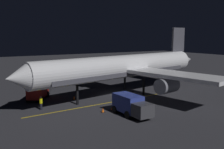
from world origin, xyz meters
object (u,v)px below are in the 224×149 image
object	(u,v)px
baggage_truck	(39,91)
traffic_cone_under_wing	(112,108)
catering_truck	(131,105)
traffic_cone_near_right	(103,110)
ground_crew_worker	(41,103)
airliner	(126,67)
traffic_cone_near_left	(74,98)

from	to	relation	value
baggage_truck	traffic_cone_under_wing	size ratio (longest dim) A/B	11.59
catering_truck	traffic_cone_near_right	xyz separation A→B (m)	(2.91, 2.18, -0.99)
baggage_truck	ground_crew_worker	world-z (taller)	baggage_truck
baggage_truck	traffic_cone_near_right	size ratio (longest dim) A/B	11.59
catering_truck	airliner	bearing A→B (deg)	-30.78
baggage_truck	traffic_cone_near_right	xyz separation A→B (m)	(-11.16, -4.74, -0.98)
ground_crew_worker	traffic_cone_near_left	distance (m)	6.49
airliner	traffic_cone_near_right	xyz separation A→B (m)	(-6.73, 7.92, -4.18)
catering_truck	traffic_cone_near_left	size ratio (longest dim) A/B	10.32
baggage_truck	catering_truck	size ratio (longest dim) A/B	1.12
airliner	ground_crew_worker	bearing A→B (deg)	96.50
traffic_cone_near_left	traffic_cone_near_right	distance (m)	8.00
traffic_cone_under_wing	traffic_cone_near_left	bearing A→B (deg)	13.71
traffic_cone_near_right	ground_crew_worker	bearing A→B (deg)	50.62
catering_truck	traffic_cone_near_left	xyz separation A→B (m)	(10.90, 2.62, -0.99)
airliner	baggage_truck	xyz separation A→B (m)	(4.43, 12.67, -3.20)
traffic_cone_near_right	traffic_cone_under_wing	bearing A→B (deg)	-82.96
ground_crew_worker	traffic_cone_near_right	size ratio (longest dim) A/B	3.16
ground_crew_worker	traffic_cone_under_wing	size ratio (longest dim) A/B	3.16
catering_truck	traffic_cone_under_wing	world-z (taller)	catering_truck
ground_crew_worker	traffic_cone_near_left	xyz separation A→B (m)	(2.87, -5.79, -0.64)
baggage_truck	catering_truck	world-z (taller)	catering_truck
catering_truck	ground_crew_worker	bearing A→B (deg)	46.33
airliner	traffic_cone_near_right	size ratio (longest dim) A/B	68.77
traffic_cone_near_left	traffic_cone_under_wing	bearing A→B (deg)	-166.29
catering_truck	traffic_cone_near_right	distance (m)	3.77
ground_crew_worker	traffic_cone_near_left	world-z (taller)	ground_crew_worker
baggage_truck	catering_truck	xyz separation A→B (m)	(-14.07, -6.92, 0.01)
airliner	baggage_truck	distance (m)	13.79
ground_crew_worker	traffic_cone_near_left	bearing A→B (deg)	-63.67
airliner	ground_crew_worker	size ratio (longest dim) A/B	21.74
baggage_truck	catering_truck	bearing A→B (deg)	-153.81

